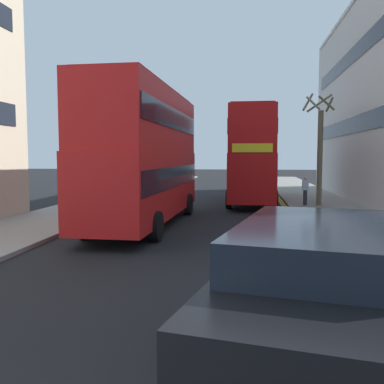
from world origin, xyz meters
TOP-DOWN VIEW (x-y plane):
  - sidewalk_right at (6.50, 16.00)m, footprint 4.00×80.00m
  - sidewalk_left at (-6.50, 16.00)m, footprint 4.00×80.00m
  - kerb_line_outer at (4.40, 14.00)m, footprint 0.10×56.00m
  - kerb_line_inner at (4.24, 14.00)m, footprint 0.10×56.00m
  - double_decker_bus_away at (-2.02, 15.53)m, footprint 3.01×10.87m
  - double_decker_bus_oncoming at (2.46, 24.96)m, footprint 2.88×10.83m
  - taxi_minivan at (2.92, 2.94)m, footprint 2.80×5.09m
  - pedestrian_far at (5.42, 22.67)m, footprint 0.34×0.22m
  - street_tree_mid at (6.15, 22.73)m, footprint 1.78×1.84m

SIDE VIEW (x-z plane):
  - kerb_line_outer at x=4.40m, z-range 0.00..0.01m
  - kerb_line_inner at x=4.24m, z-range 0.00..0.01m
  - sidewalk_right at x=6.50m, z-range 0.00..0.14m
  - sidewalk_left at x=-6.50m, z-range 0.00..0.14m
  - pedestrian_far at x=5.42m, z-range 0.18..1.80m
  - taxi_minivan at x=2.92m, z-range 0.01..2.13m
  - double_decker_bus_away at x=-2.02m, z-range 0.21..5.85m
  - double_decker_bus_oncoming at x=2.46m, z-range 0.21..5.85m
  - street_tree_mid at x=6.15m, z-range 0.18..6.51m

